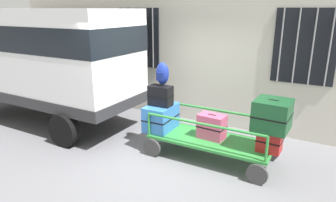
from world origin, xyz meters
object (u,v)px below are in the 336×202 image
suitcase_midleft_bottom (212,127)px  backpack (162,74)px  suitcase_left_middle (161,96)px  suitcase_center_middle (272,115)px  suitcase_center_bottom (270,140)px  van (41,54)px  suitcase_left_bottom (161,117)px  luggage_cart (210,142)px

suitcase_midleft_bottom → backpack: (-1.06, 0.01, 0.89)m
suitcase_left_middle → backpack: backpack is taller
suitcase_midleft_bottom → suitcase_center_middle: bearing=-2.2°
suitcase_midleft_bottom → suitcase_center_bottom: (1.06, -0.03, -0.03)m
van → suitcase_left_bottom: size_ratio=6.72×
van → backpack: 3.34m
suitcase_left_middle → suitcase_center_middle: (2.12, 0.04, -0.04)m
suitcase_left_middle → suitcase_center_bottom: 2.18m
suitcase_left_bottom → backpack: size_ratio=1.68×
backpack → suitcase_center_bottom: bearing=-1.1°
van → backpack: size_ratio=11.31×
suitcase_midleft_bottom → backpack: size_ratio=1.19×
suitcase_center_middle → suitcase_center_bottom: bearing=90.0°
van → suitcase_midleft_bottom: bearing=1.3°
suitcase_midleft_bottom → van: bearing=-178.7°
backpack → suitcase_left_bottom: bearing=-85.7°
suitcase_center_bottom → backpack: size_ratio=0.94×
suitcase_midleft_bottom → suitcase_left_bottom: bearing=-176.5°
van → suitcase_center_middle: van is taller
suitcase_left_bottom → luggage_cart: bearing=1.4°
suitcase_left_middle → luggage_cart: bearing=2.1°
luggage_cart → suitcase_center_middle: suitcase_center_middle is taller
van → suitcase_left_middle: van is taller
suitcase_center_bottom → suitcase_left_bottom: bearing=-179.2°
luggage_cart → suitcase_left_bottom: size_ratio=3.17×
luggage_cart → suitcase_center_bottom: (1.06, 0.00, 0.27)m
luggage_cart → suitcase_midleft_bottom: size_ratio=4.50×
suitcase_left_bottom → suitcase_left_middle: size_ratio=1.59×
van → suitcase_left_bottom: van is taller
suitcase_left_bottom → backpack: backpack is taller
van → suitcase_left_bottom: (3.34, 0.04, -1.03)m
suitcase_left_bottom → suitcase_left_middle: suitcase_left_middle is taller
suitcase_center_middle → backpack: bearing=178.8°
suitcase_left_middle → suitcase_midleft_bottom: (1.06, 0.08, -0.47)m
van → suitcase_center_middle: (5.46, 0.06, -0.63)m
van → suitcase_center_middle: 5.50m
van → suitcase_left_middle: (3.34, 0.03, -0.58)m
suitcase_left_middle → suitcase_center_bottom: (2.12, 0.04, -0.50)m
suitcase_center_bottom → suitcase_midleft_bottom: bearing=178.2°
suitcase_center_bottom → suitcase_center_middle: bearing=-90.0°
suitcase_center_middle → luggage_cart: bearing=179.9°
luggage_cart → suitcase_left_bottom: bearing=-178.6°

